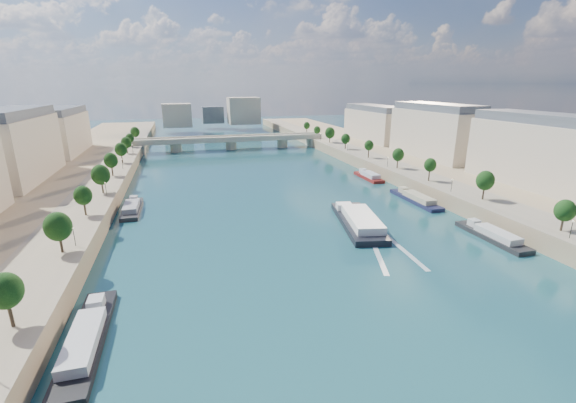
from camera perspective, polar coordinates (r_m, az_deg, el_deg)
ground at (r=124.31m, az=-1.22°, el=-0.77°), size 700.00×700.00×0.00m
quay_left at (r=127.36m, az=-34.44°, el=-2.24°), size 44.00×520.00×5.00m
quay_right at (r=157.12m, az=25.14°, el=2.34°), size 44.00×520.00×5.00m
pave_left at (r=122.45m, az=-28.02°, el=-0.64°), size 14.00×520.00×0.10m
pave_right at (r=147.29m, az=20.81°, el=2.98°), size 14.00×520.00×0.10m
trees_left at (r=122.56m, az=-27.28°, el=2.13°), size 4.80×268.80×8.26m
trees_right at (r=153.03m, az=18.23°, el=5.82°), size 4.80×268.80×8.26m
lamps_left at (r=111.35m, az=-26.97°, el=-0.62°), size 0.36×200.36×4.28m
lamps_right at (r=148.11m, az=18.38°, el=4.39°), size 0.36×200.36×4.28m
buildings_right at (r=172.02m, az=26.49°, el=8.08°), size 16.00×226.00×23.20m
skyline at (r=336.56m, az=-10.32°, el=12.81°), size 79.00×42.00×22.00m
bridge at (r=236.36m, az=-8.46°, el=8.86°), size 112.00×12.00×8.15m
tour_barge at (r=109.51m, az=10.39°, el=-2.86°), size 15.06×32.76×4.29m
wake at (r=96.52m, az=14.61°, el=-6.74°), size 12.64×26.02×0.04m
moored_barges_left at (r=62.04m, az=-29.41°, el=-22.34°), size 5.00×151.63×3.60m
moored_barges_right at (r=109.44m, az=29.13°, el=-5.09°), size 5.00×161.06×3.60m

